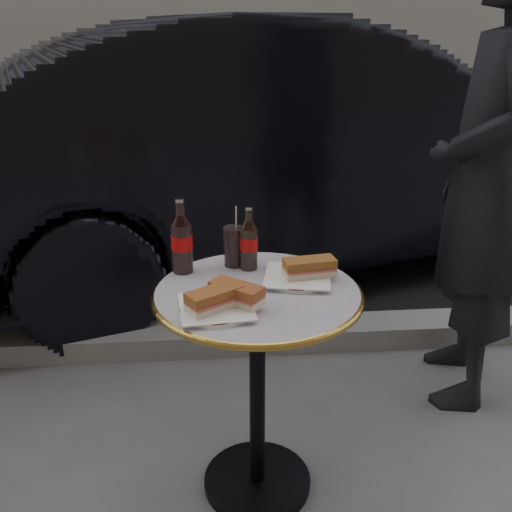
{
  "coord_description": "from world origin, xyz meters",
  "views": [
    {
      "loc": [
        -0.13,
        -1.5,
        1.45
      ],
      "look_at": [
        0.0,
        0.05,
        0.82
      ],
      "focal_mm": 40.0,
      "sensor_mm": 36.0,
      "label": 1
    }
  ],
  "objects": [
    {
      "name": "cola_bottle_left",
      "position": [
        -0.22,
        0.16,
        0.85
      ],
      "size": [
        0.08,
        0.08,
        0.24
      ],
      "primitive_type": null,
      "rotation": [
        0.0,
        0.0,
        0.13
      ],
      "color": "black",
      "rests_on": "bistro_table"
    },
    {
      "name": "bistro_table",
      "position": [
        0.0,
        0.0,
        0.37
      ],
      "size": [
        0.62,
        0.62,
        0.73
      ],
      "primitive_type": null,
      "color": "#BAB2C4",
      "rests_on": "ground"
    },
    {
      "name": "plate_right",
      "position": [
        0.13,
        0.06,
        0.74
      ],
      "size": [
        0.27,
        0.27,
        0.01
      ],
      "primitive_type": "cylinder",
      "rotation": [
        0.0,
        0.0,
        -0.37
      ],
      "color": "silver",
      "rests_on": "bistro_table"
    },
    {
      "name": "pedestrian",
      "position": [
        0.91,
        0.51,
        0.9
      ],
      "size": [
        0.57,
        0.74,
        1.81
      ],
      "primitive_type": "imported",
      "rotation": [
        0.0,
        0.0,
        -1.79
      ],
      "color": "black",
      "rests_on": "ground"
    },
    {
      "name": "sandwich_left_b",
      "position": [
        -0.07,
        -0.1,
        0.77
      ],
      "size": [
        0.16,
        0.15,
        0.05
      ],
      "primitive_type": "cube",
      "rotation": [
        0.0,
        0.0,
        -0.67
      ],
      "color": "#9A4C27",
      "rests_on": "plate_left"
    },
    {
      "name": "curb",
      "position": [
        0.0,
        0.9,
        0.05
      ],
      "size": [
        40.0,
        0.2,
        0.12
      ],
      "primitive_type": "cube",
      "color": "gray",
      "rests_on": "ground"
    },
    {
      "name": "sandwich_right",
      "position": [
        0.16,
        0.06,
        0.77
      ],
      "size": [
        0.16,
        0.09,
        0.05
      ],
      "primitive_type": "cube",
      "rotation": [
        0.0,
        0.0,
        0.15
      ],
      "color": "brown",
      "rests_on": "plate_right"
    },
    {
      "name": "sandwich_left_a",
      "position": [
        -0.13,
        -0.13,
        0.77
      ],
      "size": [
        0.17,
        0.15,
        0.05
      ],
      "primitive_type": "cube",
      "rotation": [
        0.0,
        0.0,
        0.57
      ],
      "color": "#975126",
      "rests_on": "plate_left"
    },
    {
      "name": "asphalt_road",
      "position": [
        0.0,
        5.0,
        0.0
      ],
      "size": [
        40.0,
        8.0,
        0.0
      ],
      "primitive_type": "cube",
      "color": "black",
      "rests_on": "ground"
    },
    {
      "name": "ground",
      "position": [
        0.0,
        0.0,
        0.0
      ],
      "size": [
        80.0,
        80.0,
        0.0
      ],
      "primitive_type": "plane",
      "color": "slate",
      "rests_on": "ground"
    },
    {
      "name": "plate_left",
      "position": [
        -0.12,
        -0.12,
        0.74
      ],
      "size": [
        0.22,
        0.22,
        0.01
      ],
      "primitive_type": "cylinder",
      "rotation": [
        0.0,
        0.0,
        -0.08
      ],
      "color": "white",
      "rests_on": "bistro_table"
    },
    {
      "name": "parked_car",
      "position": [
        0.39,
        2.02,
        0.75
      ],
      "size": [
        2.95,
        4.82,
        1.5
      ],
      "primitive_type": "imported",
      "rotation": [
        0.0,
        0.0,
        1.89
      ],
      "color": "black",
      "rests_on": "ground"
    },
    {
      "name": "cola_bottle_right",
      "position": [
        -0.01,
        0.16,
        0.84
      ],
      "size": [
        0.07,
        0.07,
        0.21
      ],
      "primitive_type": null,
      "rotation": [
        0.0,
        0.0,
        -0.36
      ],
      "color": "black",
      "rests_on": "bistro_table"
    },
    {
      "name": "cola_glass",
      "position": [
        -0.06,
        0.19,
        0.8
      ],
      "size": [
        0.08,
        0.08,
        0.13
      ],
      "primitive_type": "cylinder",
      "rotation": [
        0.0,
        0.0,
        -0.31
      ],
      "color": "black",
      "rests_on": "bistro_table"
    }
  ]
}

